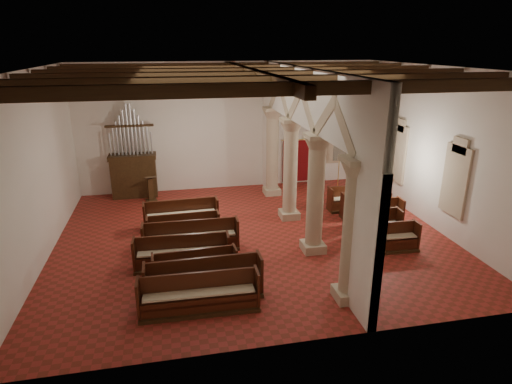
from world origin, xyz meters
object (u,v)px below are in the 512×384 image
at_px(aisle_pew_0, 393,241).
at_px(processional_banner, 338,175).
at_px(lectern, 151,191).
at_px(nave_pew_0, 200,300).
at_px(pipe_organ, 133,168).

bearing_deg(aisle_pew_0, processional_banner, 87.96).
bearing_deg(lectern, nave_pew_0, -93.79).
bearing_deg(lectern, pipe_organ, 115.03).
bearing_deg(pipe_organ, processional_banner, -8.47).
relative_size(processional_banner, aisle_pew_0, 1.58).
distance_m(lectern, aisle_pew_0, 10.57).
relative_size(processional_banner, nave_pew_0, 0.87).
xyz_separation_m(pipe_organ, lectern, (0.73, -0.93, -0.85)).
bearing_deg(processional_banner, nave_pew_0, -122.75).
relative_size(pipe_organ, lectern, 3.51).
xyz_separation_m(lectern, processional_banner, (8.70, -0.48, 0.33)).
bearing_deg(processional_banner, aisle_pew_0, -85.98).
height_order(processional_banner, nave_pew_0, processional_banner).
bearing_deg(processional_banner, pipe_organ, 179.61).
height_order(pipe_organ, nave_pew_0, pipe_organ).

